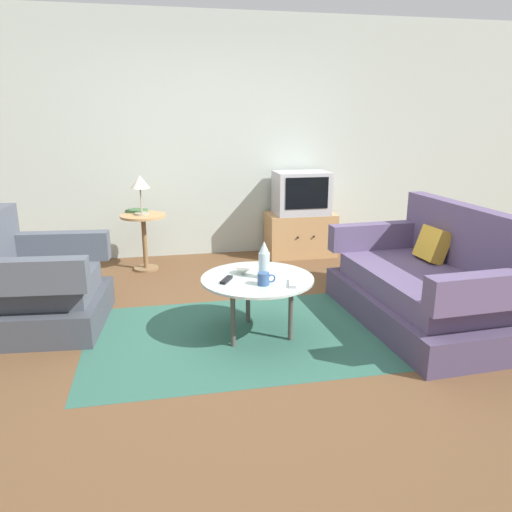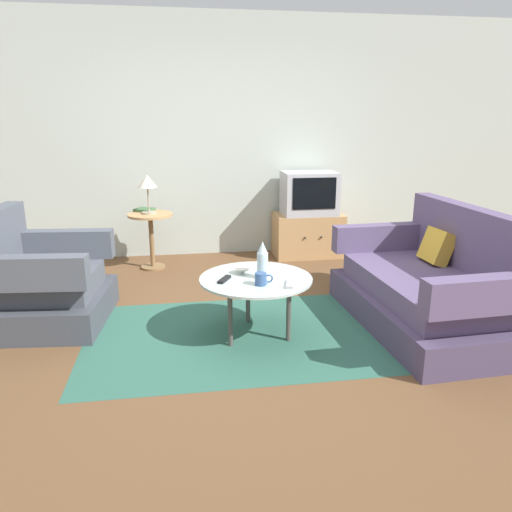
{
  "view_description": "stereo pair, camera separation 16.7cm",
  "coord_description": "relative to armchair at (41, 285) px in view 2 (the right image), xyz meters",
  "views": [
    {
      "loc": [
        -0.63,
        -3.4,
        1.61
      ],
      "look_at": [
        0.1,
        0.21,
        0.55
      ],
      "focal_mm": 34.52,
      "sensor_mm": 36.0,
      "label": 1
    },
    {
      "loc": [
        -0.47,
        -3.43,
        1.61
      ],
      "look_at": [
        0.1,
        0.21,
        0.55
      ],
      "focal_mm": 34.52,
      "sensor_mm": 36.0,
      "label": 2
    }
  ],
  "objects": [
    {
      "name": "bowl",
      "position": [
        1.56,
        -0.39,
        0.17
      ],
      "size": [
        0.13,
        0.13,
        0.04
      ],
      "color": "silver",
      "rests_on": "coffee_table"
    },
    {
      "name": "area_rug",
      "position": [
        1.65,
        -0.51,
        -0.31
      ],
      "size": [
        2.55,
        1.51,
        0.0
      ],
      "primitive_type": "cube",
      "color": "#2D5B4C",
      "rests_on": "ground"
    },
    {
      "name": "couch",
      "position": [
        3.04,
        -0.53,
        -0.01
      ],
      "size": [
        1.01,
        1.71,
        0.92
      ],
      "rotation": [
        0.0,
        0.0,
        1.62
      ],
      "color": "#4B3E5C",
      "rests_on": "ground"
    },
    {
      "name": "tv_remote_silver",
      "position": [
        1.86,
        -0.7,
        0.16
      ],
      "size": [
        0.09,
        0.18,
        0.02
      ],
      "rotation": [
        0.0,
        0.0,
        1.29
      ],
      "color": "#B2B2B7",
      "rests_on": "coffee_table"
    },
    {
      "name": "coffee_table",
      "position": [
        1.65,
        -0.51,
        0.11
      ],
      "size": [
        0.83,
        0.83,
        0.46
      ],
      "color": "#B2C6C1",
      "rests_on": "ground"
    },
    {
      "name": "side_table",
      "position": [
        0.8,
        1.35,
        0.12
      ],
      "size": [
        0.47,
        0.47,
        0.6
      ],
      "color": "tan",
      "rests_on": "ground"
    },
    {
      "name": "tv_stand",
      "position": [
        2.59,
        1.58,
        -0.06
      ],
      "size": [
        0.79,
        0.49,
        0.5
      ],
      "color": "tan",
      "rests_on": "ground"
    },
    {
      "name": "armchair",
      "position": [
        0.0,
        0.0,
        0.0
      ],
      "size": [
        0.96,
        1.02,
        0.91
      ],
      "rotation": [
        0.0,
        0.0,
        -1.66
      ],
      "color": "#3E424B",
      "rests_on": "ground"
    },
    {
      "name": "vase",
      "position": [
        1.69,
        -0.52,
        0.28
      ],
      "size": [
        0.08,
        0.08,
        0.28
      ],
      "color": "silver",
      "rests_on": "coffee_table"
    },
    {
      "name": "table_lamp",
      "position": [
        0.79,
        1.35,
        0.61
      ],
      "size": [
        0.2,
        0.2,
        0.41
      ],
      "color": "#9E937A",
      "rests_on": "side_table"
    },
    {
      "name": "mug",
      "position": [
        1.66,
        -0.67,
        0.19
      ],
      "size": [
        0.13,
        0.08,
        0.09
      ],
      "color": "#335184",
      "rests_on": "coffee_table"
    },
    {
      "name": "ground_plane",
      "position": [
        1.59,
        -0.47,
        -0.31
      ],
      "size": [
        16.0,
        16.0,
        0.0
      ],
      "primitive_type": "plane",
      "color": "brown"
    },
    {
      "name": "book",
      "position": [
        0.73,
        1.52,
        0.3
      ],
      "size": [
        0.24,
        0.23,
        0.03
      ],
      "rotation": [
        0.0,
        0.0,
        -0.49
      ],
      "color": "#3D663D",
      "rests_on": "side_table"
    },
    {
      "name": "television",
      "position": [
        2.59,
        1.57,
        0.43
      ],
      "size": [
        0.61,
        0.44,
        0.49
      ],
      "color": "#B7B7BC",
      "rests_on": "tv_stand"
    },
    {
      "name": "tv_remote_dark",
      "position": [
        1.41,
        -0.54,
        0.16
      ],
      "size": [
        0.11,
        0.16,
        0.02
      ],
      "rotation": [
        0.0,
        0.0,
        1.07
      ],
      "color": "black",
      "rests_on": "coffee_table"
    },
    {
      "name": "back_wall",
      "position": [
        1.59,
        1.92,
        1.04
      ],
      "size": [
        9.0,
        0.12,
        2.7
      ],
      "primitive_type": "cube",
      "color": "#B2BCB2",
      "rests_on": "ground"
    }
  ]
}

